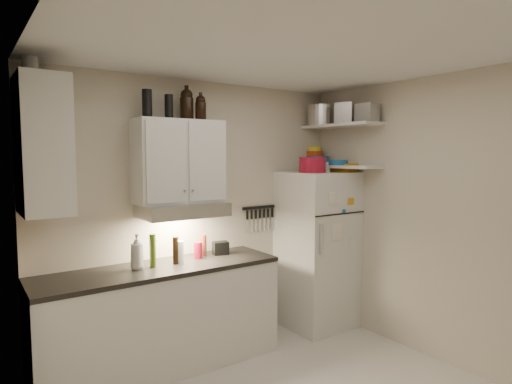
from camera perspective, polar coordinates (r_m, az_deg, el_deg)
ceiling at (r=3.07m, az=6.13°, el=18.64°), size 3.20×3.00×0.02m
back_wall at (r=4.28m, az=-7.46°, el=-2.93°), size 3.20×0.02×2.60m
left_wall at (r=2.35m, az=-25.84°, el=-9.89°), size 0.02×3.00×2.60m
right_wall at (r=4.25m, az=22.58°, el=-3.31°), size 0.02×3.00×2.60m
base_cabinet at (r=3.99m, az=-12.47°, el=-16.35°), size 2.10×0.60×0.88m
countertop at (r=3.85m, az=-12.60°, el=-9.95°), size 2.10×0.62×0.04m
upper_cabinet at (r=3.95m, az=-10.24°, el=4.03°), size 0.80×0.33×0.75m
side_cabinet at (r=3.49m, az=-26.55°, el=5.54°), size 0.33×0.55×1.00m
range_hood at (r=3.92m, az=-9.74°, el=-2.34°), size 0.76×0.46×0.12m
fridge at (r=4.79m, az=8.12°, el=-7.56°), size 0.70×0.68×1.70m
shelf_hi at (r=4.73m, az=11.24°, el=8.69°), size 0.30×0.95×0.03m
shelf_lo at (r=4.72m, az=11.15°, el=3.36°), size 0.30×0.95×0.03m
knife_strip at (r=4.62m, az=0.42°, el=-2.06°), size 0.42×0.02×0.03m
dutch_oven at (r=4.52m, az=7.52°, el=3.61°), size 0.36×0.36×0.16m
book_stack at (r=4.77m, az=11.64°, el=3.19°), size 0.22×0.28×0.09m
spice_jar at (r=4.67m, az=9.45°, el=3.30°), size 0.07×0.07×0.11m
stock_pot at (r=4.92m, az=8.75°, el=10.06°), size 0.34×0.34×0.22m
tin_a at (r=4.64m, az=11.97°, el=10.24°), size 0.26×0.25×0.21m
tin_b at (r=4.50m, az=14.62°, el=10.18°), size 0.20×0.20×0.18m
bowl_teal at (r=4.99m, az=8.31°, el=4.21°), size 0.24×0.24×0.10m
bowl_orange at (r=5.06m, az=7.79°, el=5.10°), size 0.19×0.19×0.06m
bowl_yellow at (r=5.06m, az=7.80°, el=5.70°), size 0.15×0.15×0.05m
plates at (r=4.70m, az=10.78°, el=3.89°), size 0.27×0.27×0.06m
growler_a at (r=4.04m, az=-9.22°, el=11.46°), size 0.16×0.16×0.29m
growler_b at (r=4.03m, az=-7.39°, el=11.10°), size 0.13×0.13×0.23m
thermos_a at (r=3.92m, az=-11.55°, el=11.07°), size 0.08×0.08×0.21m
thermos_b at (r=3.86m, az=-14.32°, el=11.33°), size 0.11×0.11×0.24m
side_jar at (r=3.64m, az=-27.90°, el=14.52°), size 0.14×0.14×0.15m
soap_bottle at (r=3.76m, az=-15.60°, el=-7.43°), size 0.15×0.15×0.34m
pepper_mill at (r=4.15m, az=-7.05°, el=-7.05°), size 0.07×0.07×0.20m
oil_bottle at (r=3.80m, az=-13.60°, el=-7.61°), size 0.06×0.06×0.29m
vinegar_bottle at (r=3.88m, az=-10.68°, el=-7.65°), size 0.06×0.06×0.24m
clear_bottle at (r=3.90m, az=-10.08°, el=-7.90°), size 0.07×0.07×0.20m
red_jar at (r=4.06m, az=-7.75°, el=-7.70°), size 0.10×0.10×0.15m
caddy at (r=4.20m, az=-4.74°, el=-7.46°), size 0.17×0.13×0.12m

